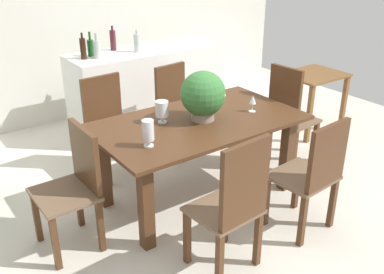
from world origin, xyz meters
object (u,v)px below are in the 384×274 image
at_px(chair_near_left, 234,202).
at_px(wine_bottle_green, 137,43).
at_px(flower_centerpiece, 203,95).
at_px(crystal_vase_left, 148,131).
at_px(chair_far_left, 108,120).
at_px(wine_glass, 253,100).
at_px(crystal_vase_center_near, 162,109).
at_px(chair_foot_end, 289,113).
at_px(side_table, 313,86).
at_px(dining_table, 198,134).
at_px(wine_bottle_amber, 91,47).
at_px(wine_bottle_tall, 97,49).
at_px(chair_near_right, 314,172).
at_px(wine_bottle_dark, 83,48).
at_px(chair_head_end, 75,182).
at_px(kitchen_counter, 146,88).
at_px(chair_far_right, 176,105).
at_px(wine_bottle_clear, 113,40).

xyz_separation_m(chair_near_left, wine_bottle_green, (0.76, 2.63, 0.49)).
distance_m(flower_centerpiece, crystal_vase_left, 0.68).
bearing_deg(chair_far_left, wine_glass, -51.81).
height_order(crystal_vase_left, crystal_vase_center_near, crystal_vase_left).
height_order(chair_foot_end, flower_centerpiece, flower_centerpiece).
bearing_deg(chair_near_left, side_table, -154.20).
distance_m(dining_table, wine_bottle_amber, 1.88).
distance_m(chair_foot_end, side_table, 1.02).
bearing_deg(wine_bottle_green, side_table, -36.53).
xyz_separation_m(chair_far_left, wine_bottle_amber, (0.26, 0.87, 0.52)).
bearing_deg(wine_bottle_tall, chair_near_right, -78.31).
xyz_separation_m(chair_far_left, side_table, (2.44, -0.49, 0.02)).
distance_m(crystal_vase_center_near, wine_bottle_dark, 1.62).
height_order(wine_bottle_dark, wine_bottle_tall, wine_bottle_dark).
distance_m(chair_head_end, kitchen_counter, 2.38).
height_order(chair_far_right, wine_bottle_amber, wine_bottle_amber).
xyz_separation_m(chair_near_right, wine_bottle_clear, (-0.24, 2.87, 0.54)).
height_order(wine_bottle_dark, side_table, wine_bottle_dark).
relative_size(chair_far_right, flower_centerpiece, 2.23).
xyz_separation_m(dining_table, flower_centerpiece, (0.04, -0.01, 0.36)).
bearing_deg(chair_foot_end, chair_far_left, 53.21).
xyz_separation_m(chair_far_left, chair_near_right, (0.82, -1.89, 0.01)).
height_order(chair_far_right, kitchen_counter, kitchen_counter).
relative_size(chair_far_left, chair_far_right, 1.02).
xyz_separation_m(crystal_vase_left, wine_bottle_dark, (0.34, 1.94, 0.20)).
bearing_deg(wine_bottle_green, crystal_vase_left, -117.35).
bearing_deg(kitchen_counter, wine_bottle_green, -156.06).
bearing_deg(chair_far_right, crystal_vase_center_near, -135.64).
height_order(chair_far_left, wine_glass, chair_far_left).
bearing_deg(crystal_vase_center_near, chair_foot_end, -5.91).
height_order(chair_near_right, crystal_vase_center_near, chair_near_right).
relative_size(crystal_vase_left, crystal_vase_center_near, 1.11).
relative_size(chair_far_right, wine_bottle_clear, 3.34).
relative_size(chair_far_left, crystal_vase_left, 4.55).
relative_size(chair_foot_end, chair_far_right, 1.11).
relative_size(chair_near_right, side_table, 1.37).
height_order(crystal_vase_center_near, wine_bottle_dark, wine_bottle_dark).
relative_size(flower_centerpiece, wine_bottle_clear, 1.50).
bearing_deg(chair_near_left, chair_far_right, -116.93).
relative_size(chair_near_left, wine_bottle_amber, 3.87).
height_order(chair_far_right, flower_centerpiece, flower_centerpiece).
distance_m(chair_head_end, chair_near_left, 1.20).
relative_size(chair_far_left, wine_glass, 6.33).
height_order(chair_near_left, flower_centerpiece, flower_centerpiece).
relative_size(chair_head_end, wine_bottle_green, 3.73).
height_order(chair_head_end, crystal_vase_left, crystal_vase_left).
bearing_deg(chair_head_end, wine_bottle_clear, 145.38).
bearing_deg(chair_far_right, dining_table, -118.40).
bearing_deg(wine_bottle_clear, wine_bottle_dark, -158.71).
bearing_deg(chair_far_right, wine_bottle_tall, 119.55).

